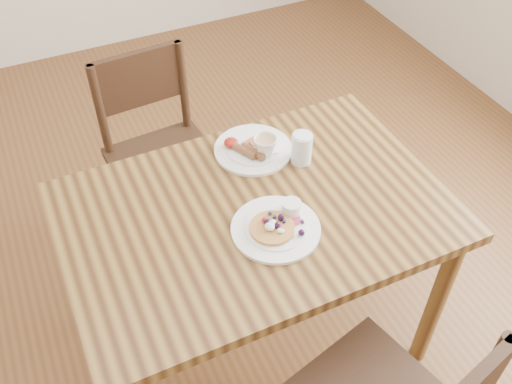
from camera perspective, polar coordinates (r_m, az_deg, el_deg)
ground at (r=2.37m, az=0.00°, el=-14.23°), size 5.00×5.00×0.00m
dining_table at (r=1.85m, az=0.00°, el=-3.73°), size 1.20×0.80×0.75m
chair_far at (r=2.41m, az=-9.60°, el=4.22°), size 0.45×0.45×0.88m
pancake_plate at (r=1.71m, az=2.10°, el=-3.41°), size 0.27×0.27×0.06m
breakfast_plate at (r=1.97m, az=-0.39°, el=4.34°), size 0.27×0.27×0.04m
teacup_saucer at (r=1.93m, az=0.92°, el=4.33°), size 0.14×0.14×0.08m
water_glass at (r=1.91m, az=4.59°, el=4.38°), size 0.07×0.07×0.11m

